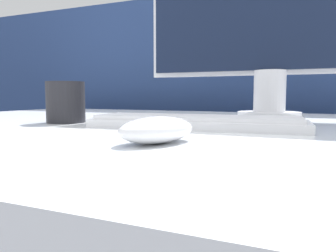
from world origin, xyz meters
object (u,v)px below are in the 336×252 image
object	(u,v)px
computer_mouse_near	(157,130)
keyboard	(196,122)
monitor	(272,6)
mug	(66,102)

from	to	relation	value
computer_mouse_near	keyboard	distance (m)	0.21
computer_mouse_near	monitor	size ratio (longest dim) A/B	0.21
computer_mouse_near	monitor	distance (m)	0.57
computer_mouse_near	keyboard	size ratio (longest dim) A/B	0.32
computer_mouse_near	monitor	world-z (taller)	monitor
keyboard	monitor	bearing A→B (deg)	64.75
computer_mouse_near	mug	xyz separation A→B (m)	(-0.33, 0.21, 0.03)
monitor	mug	world-z (taller)	monitor
keyboard	mug	world-z (taller)	mug
keyboard	mug	distance (m)	0.32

